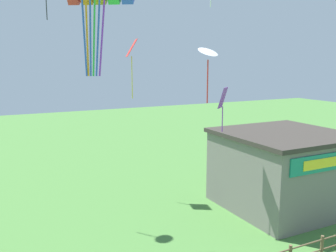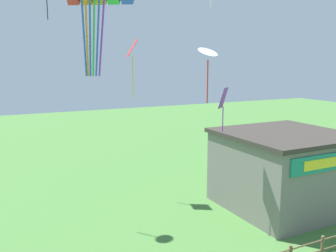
# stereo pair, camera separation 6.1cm
# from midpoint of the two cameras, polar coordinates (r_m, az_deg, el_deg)

# --- Properties ---
(seaside_building) EXTENTS (6.76, 6.67, 4.46)m
(seaside_building) POSITION_cam_midpoint_polar(r_m,az_deg,el_deg) (22.91, 17.09, -6.36)
(seaside_building) COLOR slate
(seaside_building) RESTS_ON ground_plane
(kite_red_diamond) EXTENTS (0.84, 1.01, 3.59)m
(kite_red_diamond) POSITION_cam_midpoint_polar(r_m,az_deg,el_deg) (23.08, -5.64, 10.76)
(kite_red_diamond) COLOR red
(kite_purple_streamer) EXTENTS (0.80, 0.74, 2.22)m
(kite_purple_streamer) POSITION_cam_midpoint_polar(r_m,az_deg,el_deg) (18.71, 8.26, 3.75)
(kite_purple_streamer) COLOR purple
(kite_white_delta) EXTENTS (0.84, 0.80, 2.03)m
(kite_white_delta) POSITION_cam_midpoint_polar(r_m,az_deg,el_deg) (13.52, 5.99, 10.77)
(kite_white_delta) COLOR white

